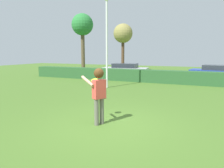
% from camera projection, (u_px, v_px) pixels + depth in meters
% --- Properties ---
extents(ground_plane, '(60.00, 60.00, 0.00)m').
position_uv_depth(ground_plane, '(109.00, 125.00, 6.46)').
color(ground_plane, '#476C27').
extents(person, '(0.83, 0.52, 1.77)m').
position_uv_depth(person, '(99.00, 90.00, 6.35)').
color(person, '#6A675B').
rests_on(person, ground).
extents(frisbee, '(0.24, 0.23, 0.09)m').
position_uv_depth(frisbee, '(95.00, 80.00, 6.85)').
color(frisbee, yellow).
extents(lamppost, '(0.24, 0.24, 5.58)m').
position_uv_depth(lamppost, '(107.00, 39.00, 12.93)').
color(lamppost, silver).
rests_on(lamppost, ground).
extents(hedge_row, '(23.32, 0.90, 0.94)m').
position_uv_depth(hedge_row, '(164.00, 77.00, 15.39)').
color(hedge_row, '#2C592D').
rests_on(hedge_row, ground).
extents(parked_car_silver, '(4.32, 2.08, 1.25)m').
position_uv_depth(parked_car_silver, '(125.00, 69.00, 19.52)').
color(parked_car_silver, '#B7B7BC').
rests_on(parked_car_silver, ground).
extents(parked_car_blue, '(4.42, 2.37, 1.25)m').
position_uv_depth(parked_car_blue, '(218.00, 72.00, 16.83)').
color(parked_car_blue, '#263FA5').
rests_on(parked_car_blue, ground).
extents(oak_tree, '(2.43, 2.43, 6.60)m').
position_uv_depth(oak_tree, '(82.00, 26.00, 23.25)').
color(oak_tree, brown).
rests_on(oak_tree, ground).
extents(maple_tree, '(2.29, 2.29, 5.69)m').
position_uv_depth(maple_tree, '(123.00, 34.00, 24.79)').
color(maple_tree, brown).
rests_on(maple_tree, ground).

